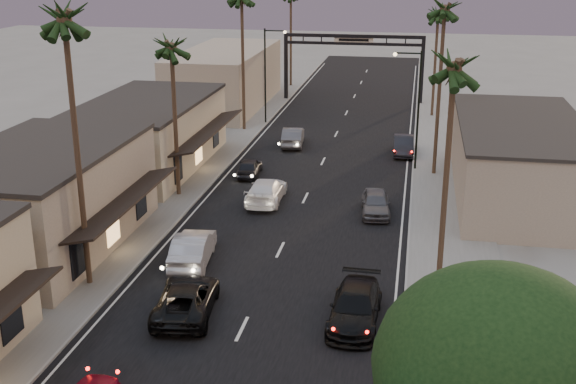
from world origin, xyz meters
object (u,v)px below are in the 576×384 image
at_px(palm_lc, 171,40).
at_px(palm_lb, 63,11).
at_px(palm_rb, 445,3).
at_px(curbside_black, 355,307).
at_px(corner_tree, 500,379).
at_px(palm_rc, 439,9).
at_px(streetlight_left, 268,68).
at_px(oncoming_silver, 193,248).
at_px(palm_ra, 455,59).
at_px(streetlight_right, 415,101).
at_px(oncoming_pickup, 186,299).
at_px(arch, 353,51).

bearing_deg(palm_lc, palm_lb, -90.00).
relative_size(palm_rb, curbside_black, 2.67).
relative_size(corner_tree, palm_rc, 0.72).
xyz_separation_m(streetlight_left, curbside_black, (11.79, -37.51, -4.56)).
height_order(palm_rb, oncoming_silver, palm_rb).
bearing_deg(palm_ra, palm_lc, 145.10).
relative_size(oncoming_silver, curbside_black, 0.96).
bearing_deg(palm_ra, palm_lb, -173.37).
height_order(corner_tree, streetlight_right, streetlight_right).
bearing_deg(oncoming_silver, streetlight_right, -126.68).
bearing_deg(palm_rb, curbside_black, -99.02).
bearing_deg(streetlight_right, corner_tree, -86.11).
relative_size(palm_lb, oncoming_pickup, 2.78).
distance_m(streetlight_left, palm_ra, 37.87).
height_order(arch, palm_rc, palm_rc).
bearing_deg(palm_rc, corner_tree, -89.11).
bearing_deg(oncoming_pickup, palm_rb, -122.57).
distance_m(palm_ra, palm_rb, 20.02).
relative_size(corner_tree, palm_lc, 0.72).
height_order(palm_lb, palm_ra, palm_lb).
bearing_deg(curbside_black, palm_rb, 82.38).
bearing_deg(streetlight_left, streetlight_right, -43.21).
bearing_deg(corner_tree, streetlight_right, 93.89).
relative_size(streetlight_left, palm_lc, 0.74).
bearing_deg(corner_tree, palm_ra, 93.03).
xyz_separation_m(streetlight_left, palm_ra, (15.52, -34.00, 6.11)).
bearing_deg(palm_lb, palm_rc, 67.73).
bearing_deg(palm_rc, palm_ra, -90.00).
relative_size(streetlight_right, curbside_black, 1.69).
height_order(palm_ra, palm_rb, palm_rb).
height_order(palm_lc, oncoming_silver, palm_lc).
xyz_separation_m(streetlight_left, oncoming_silver, (2.66, -32.55, -4.48)).
bearing_deg(palm_rc, curbside_black, -94.90).
distance_m(palm_rc, oncoming_silver, 41.76).
distance_m(palm_lb, palm_lc, 14.30).
bearing_deg(arch, streetlight_right, -74.53).
xyz_separation_m(palm_rb, curbside_black, (-3.73, -23.51, -11.64)).
bearing_deg(palm_ra, streetlight_right, 94.57).
relative_size(streetlight_left, palm_ra, 0.68).
bearing_deg(palm_rb, palm_rc, 90.00).
bearing_deg(palm_ra, curbside_black, -136.79).
xyz_separation_m(oncoming_silver, curbside_black, (9.13, -4.96, -0.07)).
bearing_deg(palm_lc, curbside_black, -49.02).
xyz_separation_m(streetlight_right, palm_rb, (1.68, -1.00, 7.09)).
distance_m(arch, palm_lb, 49.39).
height_order(streetlight_right, palm_rc, palm_rc).
bearing_deg(curbside_black, palm_lb, 175.03).
distance_m(corner_tree, curbside_black, 14.78).
distance_m(arch, oncoming_pickup, 50.36).
height_order(streetlight_left, oncoming_pickup, streetlight_left).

